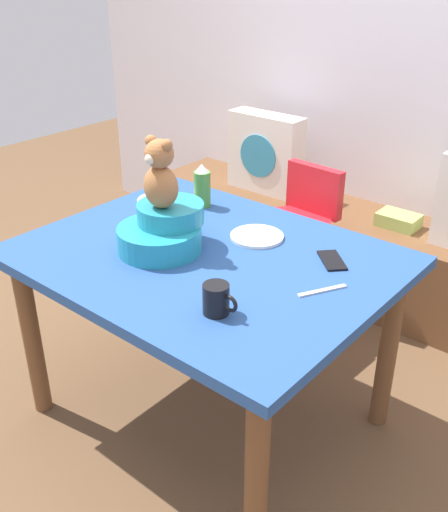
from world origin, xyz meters
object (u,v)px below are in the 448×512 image
object	(u,v)px
book_stack	(398,220)
dinner_plate_far	(257,236)
coffee_mug	(217,299)
infant_seat_teal	(163,230)
cell_phone	(332,260)
pillow_floral_left	(265,153)
teddy_bear	(160,175)
dining_table	(206,277)
ketchup_bottle	(202,186)
dinner_plate_near	(161,200)
highchair	(297,226)

from	to	relation	value
book_stack	dinner_plate_far	world-z (taller)	dinner_plate_far
coffee_mug	infant_seat_teal	bearing A→B (deg)	154.47
infant_seat_teal	dinner_plate_far	xyz separation A→B (m)	(0.20, 0.28, -0.07)
book_stack	cell_phone	bearing A→B (deg)	-78.88
pillow_floral_left	infant_seat_teal	size ratio (longest dim) A/B	1.33
book_stack	teddy_bear	world-z (taller)	teddy_bear
dining_table	ketchup_bottle	bearing A→B (deg)	133.44
teddy_bear	coffee_mug	size ratio (longest dim) A/B	2.08
dining_table	teddy_bear	xyz separation A→B (m)	(-0.14, -0.07, 0.38)
infant_seat_teal	pillow_floral_left	bearing A→B (deg)	111.16
coffee_mug	book_stack	bearing A→B (deg)	94.10
dinner_plate_near	dinner_plate_far	size ratio (longest dim) A/B	1.00
infant_seat_teal	teddy_bear	world-z (taller)	teddy_bear
pillow_floral_left	coffee_mug	world-z (taller)	pillow_floral_left
book_stack	teddy_bear	distance (m)	1.46
highchair	dinner_plate_near	world-z (taller)	highchair
highchair	ketchup_bottle	xyz separation A→B (m)	(-0.16, -0.50, 0.31)
book_stack	coffee_mug	world-z (taller)	coffee_mug
dinner_plate_far	cell_phone	bearing A→B (deg)	3.03
pillow_floral_left	highchair	size ratio (longest dim) A/B	0.56
teddy_bear	coffee_mug	world-z (taller)	teddy_bear
dining_table	ketchup_bottle	distance (m)	0.48
dinner_plate_near	infant_seat_teal	bearing A→B (deg)	-42.98
coffee_mug	dinner_plate_near	world-z (taller)	coffee_mug
dining_table	cell_phone	distance (m)	0.45
highchair	cell_phone	size ratio (longest dim) A/B	5.49
cell_phone	coffee_mug	bearing A→B (deg)	-147.31
book_stack	cell_phone	world-z (taller)	cell_phone
coffee_mug	dinner_plate_far	world-z (taller)	coffee_mug
highchair	coffee_mug	bearing A→B (deg)	-68.47
dining_table	highchair	xyz separation A→B (m)	(-0.15, 0.82, -0.12)
book_stack	coffee_mug	distance (m)	1.55
dining_table	teddy_bear	distance (m)	0.41
pillow_floral_left	highchair	bearing A→B (deg)	-39.75
dining_table	dinner_plate_near	xyz separation A→B (m)	(-0.47, 0.24, 0.10)
coffee_mug	dining_table	bearing A→B (deg)	136.38
highchair	cell_phone	xyz separation A→B (m)	(0.52, -0.58, 0.22)
dining_table	dinner_plate_far	xyz separation A→B (m)	(0.06, 0.22, 0.10)
dining_table	coffee_mug	world-z (taller)	coffee_mug
dining_table	dinner_plate_far	size ratio (longest dim) A/B	6.41
pillow_floral_left	dinner_plate_far	world-z (taller)	pillow_floral_left
book_stack	cell_phone	size ratio (longest dim) A/B	1.39
highchair	ketchup_bottle	size ratio (longest dim) A/B	4.27
highchair	coffee_mug	size ratio (longest dim) A/B	6.58
dinner_plate_near	book_stack	bearing A→B (deg)	57.61
book_stack	dinner_plate_far	distance (m)	1.07
highchair	coffee_mug	xyz separation A→B (m)	(0.43, -1.09, 0.27)
pillow_floral_left	cell_phone	world-z (taller)	pillow_floral_left
pillow_floral_left	teddy_bear	size ratio (longest dim) A/B	1.76
pillow_floral_left	dinner_plate_near	size ratio (longest dim) A/B	2.20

